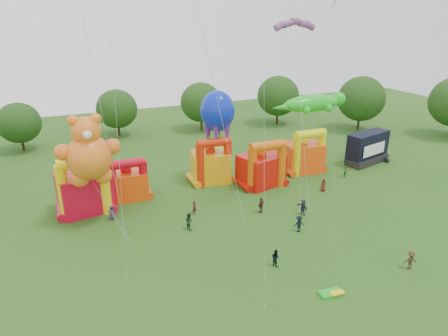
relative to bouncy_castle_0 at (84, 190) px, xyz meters
name	(u,v)px	position (x,y,z in m)	size (l,w,h in m)	color
ground	(345,319)	(16.94, -26.79, -2.76)	(160.00, 160.00, 0.00)	#235818
tree_ring	(336,249)	(15.76, -26.17, 3.50)	(123.67, 125.78, 12.07)	#352314
bouncy_castle_0	(84,190)	(0.00, 0.00, 0.00)	(6.42, 5.48, 7.32)	red
bouncy_castle_1	(127,182)	(5.28, 1.76, -0.60)	(5.10, 4.17, 5.68)	#E0440C
bouncy_castle_2	(211,165)	(17.05, 2.75, -0.21)	(5.71, 4.87, 6.72)	orange
bouncy_castle_3	(262,168)	(23.11, -1.03, -0.24)	(6.53, 5.73, 6.68)	red
bouncy_castle_4	(303,155)	(31.26, 1.31, -0.21)	(5.97, 5.03, 6.75)	#F7490D
stage_trailer	(368,148)	(42.62, 0.47, -0.37)	(8.14, 4.69, 4.98)	black
teddy_bear_kite	(96,171)	(1.24, -4.60, 3.86)	(6.78, 7.37, 12.76)	orange
gecko_kite	(313,107)	(32.79, 2.13, 6.72)	(12.39, 6.05, 11.40)	#1BC11C
octopus_kite	(219,121)	(18.08, 2.35, 5.98)	(4.60, 7.31, 12.90)	#0C23BC
parafoil_kites	(205,111)	(11.13, -11.68, 10.95)	(25.13, 8.19, 28.71)	red
diamond_kites	(246,98)	(14.15, -14.09, 12.38)	(22.69, 16.62, 38.36)	red
folded_kite_bundle	(332,293)	(17.71, -23.98, -2.62)	(2.07, 1.22, 0.31)	green
spectator_0	(112,213)	(2.52, -3.32, -1.92)	(0.82, 0.54, 1.69)	#2F2945
spectator_1	(194,208)	(11.69, -5.75, -1.92)	(0.61, 0.40, 1.69)	#4C1519
spectator_2	(189,221)	(10.03, -8.84, -1.79)	(0.94, 0.74, 1.94)	#173A21
spectator_3	(299,224)	(20.82, -13.97, -1.83)	(1.21, 0.70, 1.87)	black
spectator_4	(261,205)	(19.14, -8.41, -1.78)	(1.15, 0.48, 1.97)	#412B1A
spectator_5	(303,207)	(23.43, -10.75, -1.80)	(1.78, 0.57, 1.92)	#2C2843
spectator_6	(323,185)	(29.70, -6.06, -1.88)	(0.86, 0.56, 1.76)	#571D19
spectator_7	(345,172)	(35.56, -3.24, -1.90)	(0.63, 0.41, 1.72)	#193F21
spectator_8	(275,258)	(15.37, -18.49, -1.91)	(0.83, 0.65, 1.71)	black
spectator_9	(410,260)	(26.62, -23.73, -1.85)	(1.18, 0.68, 1.82)	#3A2917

